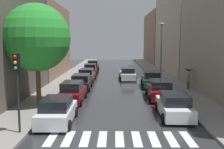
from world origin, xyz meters
name	(u,v)px	position (x,y,z in m)	size (l,w,h in m)	color
ground_plane	(116,79)	(0.00, 24.00, -0.02)	(28.00, 72.00, 0.04)	#2A2A2D
sidewalk_left	(68,78)	(-6.50, 24.00, 0.07)	(3.00, 72.00, 0.15)	gray
sidewalk_right	(164,79)	(6.50, 24.00, 0.07)	(3.00, 72.00, 0.15)	gray
crosswalk_stripes	(120,139)	(0.00, 2.67, 0.01)	(7.65, 2.20, 0.01)	silver
building_left_mid	(40,41)	(-11.00, 27.09, 5.10)	(6.00, 14.96, 10.20)	#8C6B56
building_right_mid	(184,21)	(11.00, 32.10, 8.39)	(6.00, 19.27, 16.78)	#B2A38C
building_right_far	(161,38)	(11.00, 52.43, 5.88)	(6.00, 19.76, 11.75)	#8C6B56
parked_car_left_nearest	(57,111)	(-3.83, 5.19, 0.77)	(2.12, 4.28, 1.65)	silver
parked_car_left_second	(73,92)	(-3.79, 10.85, 0.81)	(2.08, 4.47, 1.75)	maroon
parked_car_left_third	(81,82)	(-3.78, 16.49, 0.76)	(2.17, 4.71, 1.62)	black
parked_car_left_fourth	(87,75)	(-3.80, 22.09, 0.76)	(2.12, 4.74, 1.61)	brown
parked_car_left_fifth	(90,70)	(-3.90, 28.15, 0.79)	(2.11, 4.11, 1.69)	maroon
parked_car_left_sixth	(93,66)	(-3.96, 33.84, 0.83)	(2.07, 4.72, 1.78)	black
parked_car_right_nearest	(174,106)	(3.78, 6.73, 0.76)	(2.21, 4.79, 1.62)	silver
parked_car_right_second	(159,90)	(3.73, 12.09, 0.79)	(2.30, 4.81, 1.69)	maroon
parked_car_right_third	(151,80)	(3.82, 17.93, 0.83)	(2.26, 4.52, 1.78)	#0C4C2D
car_midroad	(127,74)	(1.45, 23.15, 0.76)	(2.17, 4.45, 1.63)	silver
pedestrian_foreground	(188,75)	(7.40, 16.01, 1.61)	(0.95, 0.95, 2.05)	brown
street_tree_left	(37,38)	(-6.21, 9.46, 5.36)	(5.17, 5.17, 7.81)	#513823
traffic_light_left_corner	(17,76)	(-5.45, 3.17, 3.29)	(0.30, 0.42, 4.30)	black
lamp_post_right	(161,48)	(5.55, 21.69, 4.28)	(0.60, 0.28, 7.19)	#595B60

